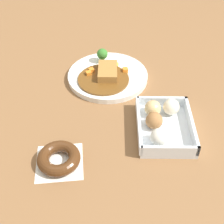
{
  "coord_description": "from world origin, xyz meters",
  "views": [
    {
      "loc": [
        0.7,
        -0.07,
        0.61
      ],
      "look_at": [
        0.07,
        -0.07,
        0.03
      ],
      "focal_mm": 49.01,
      "sensor_mm": 36.0,
      "label": 1
    }
  ],
  "objects": [
    {
      "name": "ground_plane",
      "position": [
        0.0,
        0.0,
        0.0
      ],
      "size": [
        1.6,
        1.6,
        0.0
      ],
      "primitive_type": "plane",
      "color": "brown"
    },
    {
      "name": "donut_box",
      "position": [
        0.11,
        0.07,
        0.02
      ],
      "size": [
        0.2,
        0.15,
        0.06
      ],
      "color": "silver",
      "rests_on": "ground_plane"
    },
    {
      "name": "chocolate_ring_donut",
      "position": [
        0.23,
        -0.2,
        0.02
      ],
      "size": [
        0.13,
        0.13,
        0.03
      ],
      "color": "white",
      "rests_on": "ground_plane"
    },
    {
      "name": "curry_plate",
      "position": [
        -0.12,
        -0.09,
        0.01
      ],
      "size": [
        0.26,
        0.26,
        0.07
      ],
      "color": "white",
      "rests_on": "ground_plane"
    }
  ]
}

